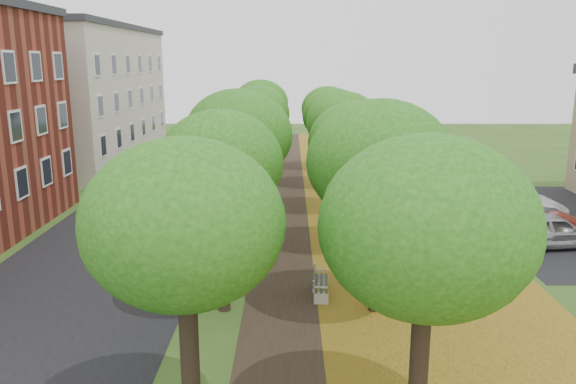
{
  "coord_description": "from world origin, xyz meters",
  "views": [
    {
      "loc": [
        -0.11,
        -10.61,
        7.79
      ],
      "look_at": [
        -0.19,
        11.84,
        2.5
      ],
      "focal_mm": 35.0,
      "sensor_mm": 36.0,
      "label": 1
    }
  ],
  "objects_px": {
    "car_silver": "(551,230)",
    "car_white": "(510,203)",
    "bench": "(320,283)",
    "car_red": "(563,229)",
    "car_grey": "(552,222)"
  },
  "relations": [
    {
      "from": "car_white",
      "to": "car_silver",
      "type": "bearing_deg",
      "value": -172.51
    },
    {
      "from": "car_silver",
      "to": "car_red",
      "type": "height_order",
      "value": "car_silver"
    },
    {
      "from": "bench",
      "to": "car_red",
      "type": "relative_size",
      "value": 0.46
    },
    {
      "from": "car_white",
      "to": "car_grey",
      "type": "bearing_deg",
      "value": -158.23
    },
    {
      "from": "bench",
      "to": "car_white",
      "type": "relative_size",
      "value": 0.32
    },
    {
      "from": "bench",
      "to": "car_silver",
      "type": "xyz_separation_m",
      "value": [
        10.1,
        5.08,
        0.33
      ]
    },
    {
      "from": "bench",
      "to": "car_grey",
      "type": "distance_m",
      "value": 12.71
    },
    {
      "from": "car_grey",
      "to": "car_white",
      "type": "relative_size",
      "value": 0.8
    },
    {
      "from": "car_silver",
      "to": "car_white",
      "type": "height_order",
      "value": "car_white"
    },
    {
      "from": "car_red",
      "to": "car_grey",
      "type": "height_order",
      "value": "car_grey"
    },
    {
      "from": "bench",
      "to": "car_grey",
      "type": "height_order",
      "value": "car_grey"
    },
    {
      "from": "bench",
      "to": "car_silver",
      "type": "height_order",
      "value": "car_silver"
    },
    {
      "from": "car_grey",
      "to": "car_red",
      "type": "bearing_deg",
      "value": -172.68
    },
    {
      "from": "bench",
      "to": "car_white",
      "type": "xyz_separation_m",
      "value": [
        10.1,
        9.59,
        0.34
      ]
    },
    {
      "from": "car_silver",
      "to": "car_white",
      "type": "xyz_separation_m",
      "value": [
        0.0,
        4.51,
        0.01
      ]
    }
  ]
}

